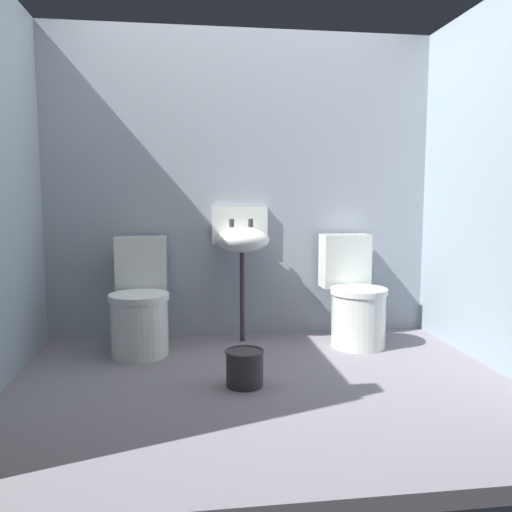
% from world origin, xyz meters
% --- Properties ---
extents(ground_plane, '(3.29, 2.45, 0.08)m').
position_xyz_m(ground_plane, '(0.00, 0.00, -0.04)').
color(ground_plane, slate).
extents(wall_back, '(3.29, 0.10, 2.29)m').
position_xyz_m(wall_back, '(0.00, 1.08, 1.14)').
color(wall_back, '#959EAA').
rests_on(wall_back, ground).
extents(wall_right, '(0.10, 2.25, 2.29)m').
position_xyz_m(wall_right, '(1.50, 0.10, 1.14)').
color(wall_right, '#91A2AE').
rests_on(wall_right, ground).
extents(toilet_left, '(0.40, 0.59, 0.78)m').
position_xyz_m(toilet_left, '(-0.74, 0.68, 0.32)').
color(toilet_left, white).
rests_on(toilet_left, ground).
extents(toilet_right, '(0.42, 0.60, 0.78)m').
position_xyz_m(toilet_right, '(0.77, 0.68, 0.32)').
color(toilet_right, white).
rests_on(toilet_right, ground).
extents(sink, '(0.42, 0.35, 0.99)m').
position_xyz_m(sink, '(-0.02, 0.86, 0.75)').
color(sink, '#353034').
rests_on(sink, ground).
extents(bucket, '(0.23, 0.23, 0.21)m').
position_xyz_m(bucket, '(-0.11, -0.07, 0.11)').
color(bucket, '#353034').
rests_on(bucket, ground).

